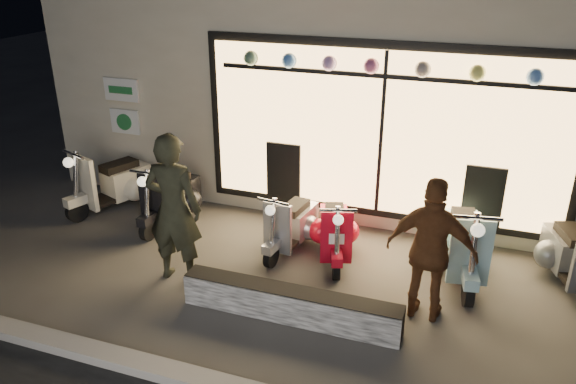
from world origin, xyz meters
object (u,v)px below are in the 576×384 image
graffiti_barrier (290,304)px  scooter_silver (293,223)px  woman (431,251)px  scooter_red (334,229)px  man (174,209)px

graffiti_barrier → scooter_silver: size_ratio=2.01×
woman → graffiti_barrier: bearing=25.9°
woman → scooter_red: bearing=-33.2°
scooter_silver → man: (-1.14, -1.33, 0.63)m
graffiti_barrier → woman: woman is taller
scooter_red → woman: 1.85m
scooter_silver → graffiti_barrier: bearing=-64.3°
scooter_silver → scooter_red: size_ratio=0.99×
graffiti_barrier → woman: bearing=21.6°
scooter_red → scooter_silver: bearing=160.8°
scooter_red → man: size_ratio=0.66×
scooter_red → man: bearing=-161.0°
graffiti_barrier → scooter_silver: (-0.54, 1.69, 0.17)m
man → graffiti_barrier: bearing=163.8°
scooter_silver → scooter_red: scooter_red is taller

